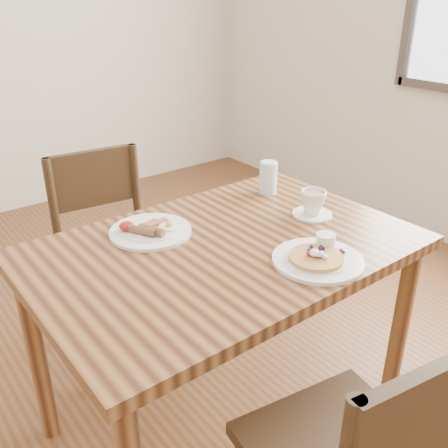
% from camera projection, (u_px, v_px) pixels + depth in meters
% --- Properties ---
extents(ground, '(5.00, 5.00, 0.00)m').
position_uv_depth(ground, '(224.00, 418.00, 1.90)').
color(ground, '#533017').
rests_on(ground, ground).
extents(dining_table, '(1.20, 0.80, 0.75)m').
position_uv_depth(dining_table, '(224.00, 271.00, 1.62)').
color(dining_table, brown).
rests_on(dining_table, ground).
extents(chair_far, '(0.46, 0.46, 0.88)m').
position_uv_depth(chair_far, '(111.00, 248.00, 2.10)').
color(chair_far, '#362113').
rests_on(chair_far, ground).
extents(pancake_plate, '(0.27, 0.27, 0.06)m').
position_uv_depth(pancake_plate, '(318.00, 257.00, 1.47)').
color(pancake_plate, white).
rests_on(pancake_plate, dining_table).
extents(breakfast_plate, '(0.27, 0.27, 0.04)m').
position_uv_depth(breakfast_plate, '(149.00, 230.00, 1.64)').
color(breakfast_plate, white).
rests_on(breakfast_plate, dining_table).
extents(teacup_saucer, '(0.14, 0.14, 0.09)m').
position_uv_depth(teacup_saucer, '(313.00, 204.00, 1.75)').
color(teacup_saucer, white).
rests_on(teacup_saucer, dining_table).
extents(water_glass, '(0.07, 0.07, 0.12)m').
position_uv_depth(water_glass, '(268.00, 178.00, 1.94)').
color(water_glass, silver).
rests_on(water_glass, dining_table).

